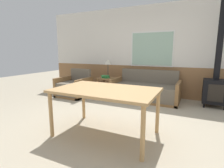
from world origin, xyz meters
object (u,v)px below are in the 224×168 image
(table_lamp, at_px, (108,63))
(wood_stove, at_px, (216,82))
(couch, at_px, (145,91))
(dining_table, at_px, (106,93))
(side_table, at_px, (107,81))
(armchair, at_px, (74,88))

(table_lamp, height_order, wood_stove, wood_stove)
(couch, relative_size, wood_stove, 0.74)
(table_lamp, bearing_deg, couch, -3.45)
(couch, xyz_separation_m, wood_stove, (1.70, 0.13, 0.37))
(dining_table, bearing_deg, couch, 89.62)
(table_lamp, height_order, dining_table, table_lamp)
(side_table, bearing_deg, armchair, -149.73)
(couch, height_order, wood_stove, wood_stove)
(armchair, height_order, dining_table, armchair)
(armchair, relative_size, wood_stove, 0.35)
(side_table, relative_size, dining_table, 0.35)
(dining_table, bearing_deg, wood_stove, 55.27)
(table_lamp, bearing_deg, armchair, -146.10)
(couch, distance_m, armchair, 2.15)
(armchair, distance_m, dining_table, 2.80)
(dining_table, distance_m, wood_stove, 3.02)
(armchair, relative_size, dining_table, 0.54)
(armchair, bearing_deg, side_table, 13.32)
(armchair, xyz_separation_m, table_lamp, (0.87, 0.58, 0.75))
(couch, bearing_deg, wood_stove, 4.28)
(dining_table, bearing_deg, side_table, 117.32)
(couch, distance_m, wood_stove, 1.75)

